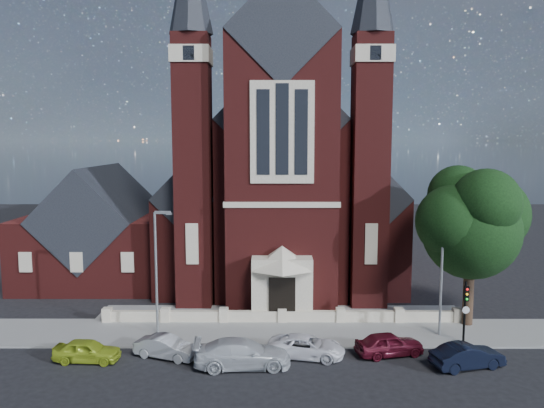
{
  "coord_description": "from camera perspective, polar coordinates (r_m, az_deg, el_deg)",
  "views": [
    {
      "loc": [
        -0.63,
        -28.61,
        12.43
      ],
      "look_at": [
        -0.7,
        12.0,
        7.57
      ],
      "focal_mm": 35.0,
      "sensor_mm": 36.0,
      "label": 1
    }
  ],
  "objects": [
    {
      "name": "ground",
      "position": [
        45.35,
        0.9,
        -9.09
      ],
      "size": [
        120.0,
        120.0,
        0.0
      ],
      "primitive_type": "plane",
      "color": "black",
      "rests_on": "ground"
    },
    {
      "name": "car_dark_red",
      "position": [
        32.59,
        12.49,
        -14.49
      ],
      "size": [
        4.24,
        2.49,
        1.36
      ],
      "primitive_type": "imported",
      "rotation": [
        0.0,
        0.0,
        1.81
      ],
      "color": "#4F0D1B",
      "rests_on": "ground"
    },
    {
      "name": "church",
      "position": [
        51.73,
        0.8,
        2.11
      ],
      "size": [
        20.01,
        34.9,
        29.2
      ],
      "color": "#521716",
      "rests_on": "ground"
    },
    {
      "name": "traffic_signal",
      "position": [
        34.57,
        20.08,
        -10.15
      ],
      "size": [
        0.28,
        0.42,
        4.0
      ],
      "color": "black",
      "rests_on": "ground"
    },
    {
      "name": "street_tree",
      "position": [
        37.18,
        20.95,
        -2.1
      ],
      "size": [
        6.4,
        6.6,
        10.7
      ],
      "color": "black",
      "rests_on": "ground"
    },
    {
      "name": "car_silver_a",
      "position": [
        32.16,
        -11.27,
        -14.87
      ],
      "size": [
        3.97,
        2.49,
        1.23
      ],
      "primitive_type": "imported",
      "rotation": [
        0.0,
        0.0,
        1.23
      ],
      "color": "#9A9EA1",
      "rests_on": "ground"
    },
    {
      "name": "forecourt_paving",
      "position": [
        39.14,
        1.04,
        -11.7
      ],
      "size": [
        26.0,
        3.0,
        0.14
      ],
      "primitive_type": "cube",
      "color": "gray",
      "rests_on": "ground"
    },
    {
      "name": "pavement_strip",
      "position": [
        35.37,
        1.15,
        -13.76
      ],
      "size": [
        60.0,
        5.0,
        0.12
      ],
      "primitive_type": "cube",
      "color": "gray",
      "rests_on": "ground"
    },
    {
      "name": "parish_hall",
      "position": [
        49.79,
        -17.91,
        -3.25
      ],
      "size": [
        12.0,
        12.2,
        10.24
      ],
      "color": "#521716",
      "rests_on": "ground"
    },
    {
      "name": "street_lamp_right",
      "position": [
        35.21,
        17.94,
        -6.37
      ],
      "size": [
        1.16,
        0.22,
        8.09
      ],
      "color": "gray",
      "rests_on": "ground"
    },
    {
      "name": "forecourt_wall",
      "position": [
        37.25,
        1.09,
        -12.68
      ],
      "size": [
        24.0,
        0.4,
        0.9
      ],
      "primitive_type": "cube",
      "color": "#B1A78C",
      "rests_on": "ground"
    },
    {
      "name": "street_lamp_left",
      "position": [
        34.32,
        -12.23,
        -6.53
      ],
      "size": [
        1.16,
        0.22,
        8.09
      ],
      "color": "gray",
      "rests_on": "ground"
    },
    {
      "name": "car_white_suv",
      "position": [
        31.74,
        3.73,
        -15.05
      ],
      "size": [
        4.76,
        2.89,
        1.23
      ],
      "primitive_type": "imported",
      "rotation": [
        0.0,
        0.0,
        1.37
      ],
      "color": "white",
      "rests_on": "ground"
    },
    {
      "name": "car_silver_b",
      "position": [
        30.38,
        -3.21,
        -15.76
      ],
      "size": [
        5.45,
        2.49,
        1.55
      ],
      "primitive_type": "imported",
      "rotation": [
        0.0,
        0.0,
        1.63
      ],
      "color": "silver",
      "rests_on": "ground"
    },
    {
      "name": "car_navy",
      "position": [
        32.13,
        20.27,
        -15.09
      ],
      "size": [
        4.29,
        2.43,
        1.34
      ],
      "primitive_type": "imported",
      "rotation": [
        0.0,
        0.0,
        1.84
      ],
      "color": "black",
      "rests_on": "ground"
    },
    {
      "name": "car_lime_van",
      "position": [
        32.79,
        -19.26,
        -14.66
      ],
      "size": [
        3.81,
        1.71,
        1.27
      ],
      "primitive_type": "imported",
      "rotation": [
        0.0,
        0.0,
        1.51
      ],
      "color": "#9BB323",
      "rests_on": "ground"
    }
  ]
}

